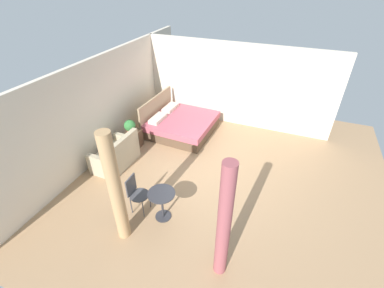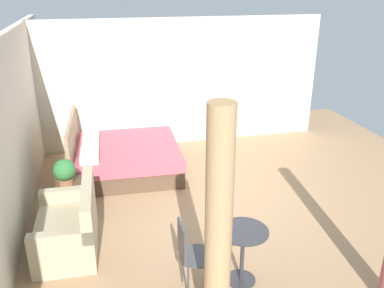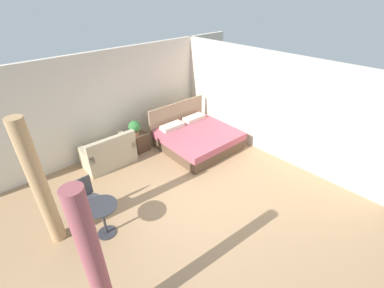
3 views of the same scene
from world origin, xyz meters
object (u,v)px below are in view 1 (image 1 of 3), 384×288
Objects in this scene: couch at (116,156)px; nightstand at (134,139)px; bed at (180,124)px; potted_plant at (130,126)px; balcony_table at (162,201)px; cafe_chair_near_window at (135,191)px.

nightstand is (0.98, 0.04, -0.04)m from couch.
bed is 5.04× the size of potted_plant.
potted_plant reaches higher than balcony_table.
potted_plant is (0.88, 0.06, 0.46)m from couch.
potted_plant reaches higher than cafe_chair_near_window.
nightstand is at bearing -13.21° from potted_plant.
bed is 2.49m from couch.
couch reaches higher than cafe_chair_near_window.
nightstand is at bearing 43.85° from balcony_table.
couch is at bearing 49.54° from cafe_chair_near_window.
potted_plant is 2.96m from balcony_table.
nightstand is at bearing 33.43° from cafe_chair_near_window.
bed is at bearing 17.89° from balcony_table.
couch is at bearing 59.90° from balcony_table.
potted_plant is at bearing 3.81° from couch.
bed is 1.80m from potted_plant.
nightstand is 2.62m from cafe_chair_near_window.
cafe_chair_near_window is (-1.19, -1.40, 0.24)m from couch.
balcony_table is at bearing -136.15° from nightstand.
couch is (-2.31, 0.92, 0.02)m from bed.
cafe_chair_near_window is (-3.51, -0.48, 0.27)m from bed.
couch is at bearing -176.19° from potted_plant.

